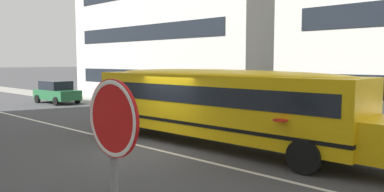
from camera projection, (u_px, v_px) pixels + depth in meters
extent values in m
plane|color=#424244|center=(153.00, 149.00, 13.09)|extent=(400.00, 400.00, 0.00)
cube|color=gray|center=(267.00, 123.00, 18.54)|extent=(120.00, 3.00, 0.01)
cube|color=silver|center=(153.00, 149.00, 13.09)|extent=(110.00, 0.16, 0.01)
cube|color=yellow|center=(215.00, 103.00, 13.57)|extent=(10.64, 2.61, 2.12)
cube|color=black|center=(124.00, 114.00, 17.22)|extent=(0.24, 2.41, 0.35)
cube|color=black|center=(215.00, 93.00, 13.54)|extent=(10.00, 2.64, 0.62)
cube|color=black|center=(215.00, 120.00, 13.63)|extent=(10.66, 2.64, 0.12)
ellipsoid|color=yellow|center=(215.00, 74.00, 13.48)|extent=(10.21, 2.41, 0.35)
cylinder|color=red|center=(280.00, 120.00, 10.31)|extent=(0.43, 0.43, 0.03)
cylinder|color=black|center=(337.00, 142.00, 11.89)|extent=(0.97, 0.29, 0.96)
cylinder|color=black|center=(304.00, 157.00, 10.10)|extent=(0.97, 0.29, 0.96)
cylinder|color=black|center=(163.00, 117.00, 17.24)|extent=(0.97, 0.29, 0.96)
cylinder|color=black|center=(121.00, 124.00, 15.45)|extent=(0.97, 0.29, 0.96)
cube|color=#236038|center=(57.00, 94.00, 27.41)|extent=(3.97, 1.88, 0.70)
cube|color=black|center=(56.00, 85.00, 27.44)|extent=(2.27, 1.66, 0.64)
cylinder|color=black|center=(77.00, 99.00, 27.25)|extent=(0.61, 0.21, 0.60)
cylinder|color=black|center=(56.00, 101.00, 25.96)|extent=(0.61, 0.21, 0.60)
cylinder|color=black|center=(58.00, 97.00, 28.92)|extent=(0.61, 0.21, 0.60)
cylinder|color=black|center=(37.00, 99.00, 27.63)|extent=(0.61, 0.21, 0.60)
cylinder|color=red|center=(113.00, 118.00, 3.28)|extent=(0.70, 0.03, 0.70)
torus|color=white|center=(113.00, 118.00, 3.28)|extent=(0.69, 0.05, 0.69)
cube|color=#B7B7B2|center=(200.00, 22.00, 31.44)|extent=(18.19, 12.67, 12.80)
cube|color=black|center=(142.00, 77.00, 27.22)|extent=(15.28, 0.04, 1.10)
cube|color=black|center=(141.00, 33.00, 26.93)|extent=(15.28, 0.04, 1.10)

